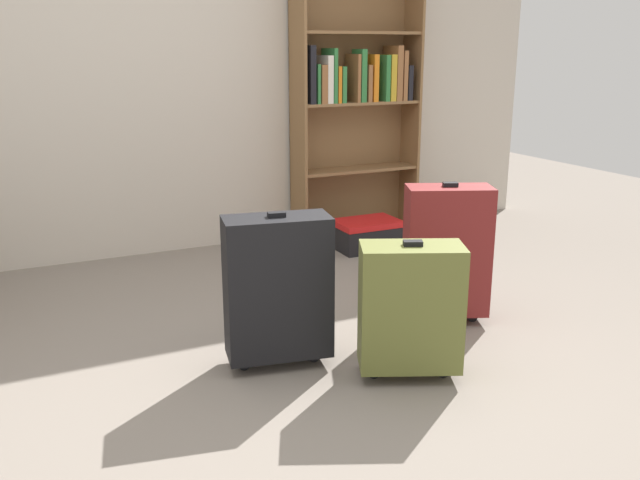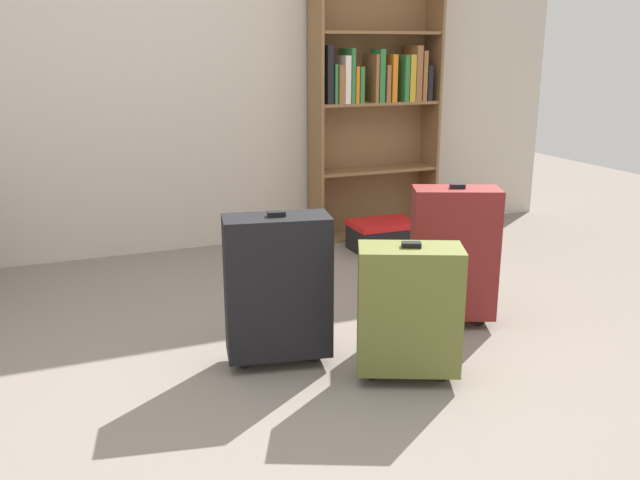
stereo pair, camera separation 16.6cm
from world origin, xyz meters
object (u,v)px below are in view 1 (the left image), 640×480
object	(u,v)px
storage_box	(367,234)
suitcase_black	(278,287)
bookshelf	(354,96)
suitcase_dark_red	(447,251)
suitcase_olive	(410,307)

from	to	relation	value
storage_box	suitcase_black	world-z (taller)	suitcase_black
storage_box	suitcase_black	xyz separation A→B (m)	(-1.20, -1.37, 0.25)
bookshelf	suitcase_black	world-z (taller)	bookshelf
bookshelf	suitcase_dark_red	world-z (taller)	bookshelf
suitcase_black	suitcase_olive	xyz separation A→B (m)	(0.44, -0.34, -0.04)
suitcase_dark_red	suitcase_black	size ratio (longest dim) A/B	1.04
storage_box	suitcase_olive	distance (m)	1.88
bookshelf	suitcase_olive	world-z (taller)	bookshelf
suitcase_black	suitcase_olive	size ratio (longest dim) A/B	1.15
bookshelf	suitcase_black	bearing A→B (deg)	-126.40
storage_box	suitcase_dark_red	size ratio (longest dim) A/B	0.60
storage_box	suitcase_olive	size ratio (longest dim) A/B	0.73
storage_box	suitcase_dark_red	xyz separation A→B (m)	(-0.28, -1.27, 0.26)
suitcase_dark_red	bookshelf	bearing A→B (deg)	77.10
storage_box	suitcase_black	size ratio (longest dim) A/B	0.63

